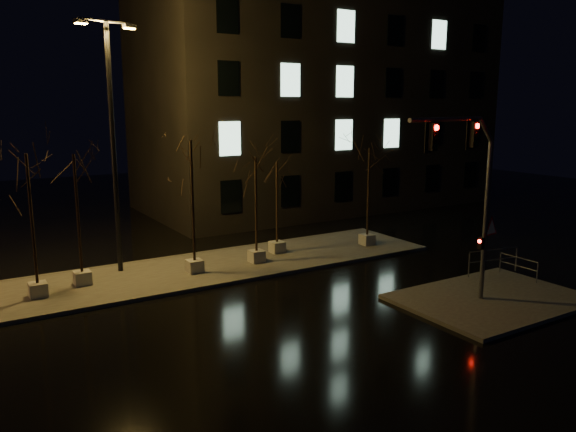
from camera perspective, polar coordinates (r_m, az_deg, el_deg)
ground at (r=20.81m, az=-1.21°, el=-9.46°), size 90.00×90.00×0.00m
median at (r=25.89m, az=-7.95°, el=-5.22°), size 22.00×5.00×0.15m
sidewalk_corner at (r=23.01m, az=19.99°, el=-7.92°), size 7.00×5.00×0.15m
building at (r=42.19m, az=2.94°, el=11.38°), size 25.00×12.00×15.00m
tree_0 at (r=22.76m, az=-24.84°, el=2.73°), size 1.80×1.80×5.60m
tree_1 at (r=23.68m, az=-20.78°, el=3.07°), size 1.80×1.80×5.46m
tree_2 at (r=24.17m, az=-9.77°, el=4.61°), size 1.80×1.80×5.92m
tree_3 at (r=25.57m, az=-3.30°, el=3.57°), size 1.80×1.80×5.02m
tree_4 at (r=27.28m, az=-1.14°, el=3.43°), size 1.80×1.80×4.63m
tree_5 at (r=29.11m, az=8.22°, el=4.67°), size 1.80×1.80×5.20m
traffic_signal_mast at (r=20.81m, az=18.17°, el=3.13°), size 5.53×0.90×6.81m
streetlight_main at (r=25.03m, az=-17.41°, el=8.23°), size 2.64×0.87×10.61m
guard_rail_a at (r=25.86m, az=20.14°, el=-3.99°), size 2.53×0.53×1.11m
guard_rail_b at (r=25.77m, az=22.36°, el=-4.57°), size 0.05×1.86×0.88m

